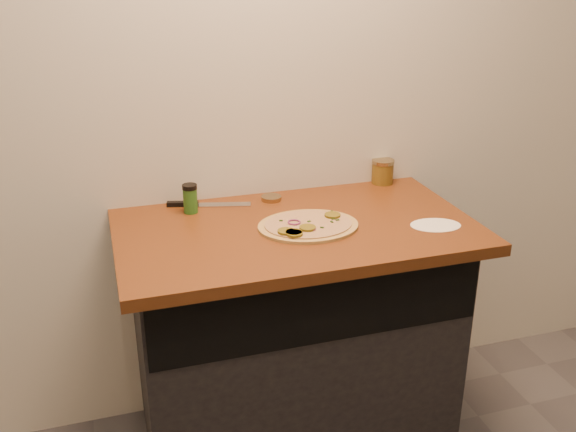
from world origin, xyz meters
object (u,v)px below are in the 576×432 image
object	(u,v)px
salsa_jar	(383,171)
spice_shaker	(190,198)
chefs_knife	(201,204)
pizza	(308,226)

from	to	relation	value
salsa_jar	spice_shaker	bearing A→B (deg)	-173.77
chefs_knife	salsa_jar	size ratio (longest dim) A/B	3.13
pizza	chefs_knife	world-z (taller)	pizza
pizza	salsa_jar	xyz separation A→B (m)	(0.43, 0.34, 0.04)
spice_shaker	salsa_jar	bearing A→B (deg)	6.23
salsa_jar	spice_shaker	size ratio (longest dim) A/B	0.93
pizza	salsa_jar	bearing A→B (deg)	38.29
salsa_jar	chefs_knife	bearing A→B (deg)	-177.44
chefs_knife	spice_shaker	world-z (taller)	spice_shaker
pizza	chefs_knife	xyz separation A→B (m)	(-0.30, 0.30, -0.00)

